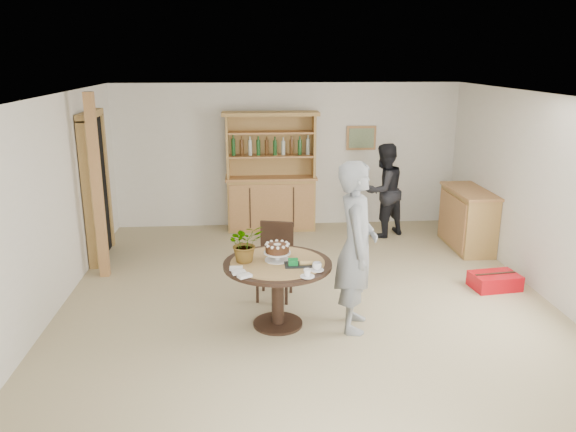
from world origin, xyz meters
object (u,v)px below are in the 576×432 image
Objects in this scene: sideboard at (468,219)px; teen_boy at (356,247)px; hutch at (271,190)px; dining_table at (278,275)px; adult_person at (384,190)px; dining_chair at (275,255)px; red_suitcase at (495,281)px.

sideboard is 3.46m from teen_boy.
hutch is 1.08× the size of teen_boy.
adult_person is (1.94, 3.16, 0.18)m from dining_table.
hutch is 2.87m from dining_chair.
adult_person is 2.42× the size of red_suitcase.
sideboard is 1.95× the size of red_suitcase.
dining_chair is 0.50× the size of teen_boy.
sideboard is 1.05× the size of dining_table.
hutch is at bearing 21.92° from teen_boy.
dining_chair is 0.60× the size of adult_person.
sideboard reaches higher than dining_table.
teen_boy is at bearing -6.71° from dining_table.
teen_boy reaches higher than dining_chair.
dining_table is 0.63× the size of teen_boy.
red_suitcase is at bearing 15.99° from dining_table.
adult_person is (-1.19, 0.71, 0.31)m from sideboard.
dining_table is at bearing -91.45° from hutch.
dining_table is 3.71m from adult_person.
hutch is 1.70× the size of dining_table.
dining_table is at bearing -141.92° from sideboard.
teen_boy is (-2.28, -2.55, 0.47)m from sideboard.
dining_table is at bearing 93.94° from teen_boy.
red_suitcase is (-0.24, -1.63, -0.37)m from sideboard.
red_suitcase is at bearing -98.40° from sideboard.
dining_table is (-0.09, -3.70, -0.08)m from hutch.
hutch reaches higher than teen_boy.
sideboard is at bearing 38.08° from dining_table.
hutch is at bearing 88.55° from dining_table.
adult_person reaches higher than dining_table.
red_suitcase is (0.95, -2.33, -0.68)m from adult_person.
hutch is 1.62× the size of sideboard.
hutch is at bearing 102.12° from dining_chair.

